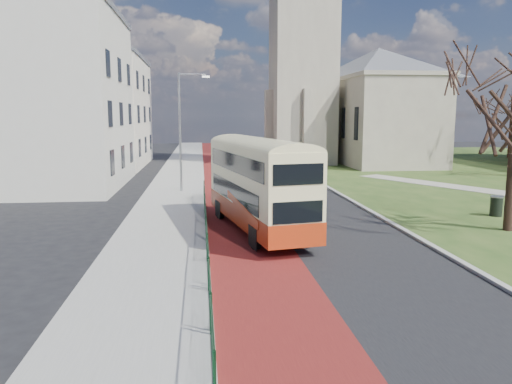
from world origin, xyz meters
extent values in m
plane|color=black|center=(0.00, 0.00, 0.00)|extent=(160.00, 160.00, 0.00)
cube|color=black|center=(1.50, 20.00, 0.01)|extent=(9.00, 120.00, 0.01)
cube|color=#591414|center=(-1.20, 20.00, 0.01)|extent=(3.40, 120.00, 0.01)
cube|color=gray|center=(-5.00, 20.00, 0.06)|extent=(4.00, 120.00, 0.12)
cube|color=#999993|center=(-3.00, 20.00, 0.07)|extent=(0.25, 120.00, 0.13)
cube|color=#999993|center=(6.10, 22.00, 0.07)|extent=(0.25, 80.00, 0.13)
cylinder|color=black|center=(-2.95, 4.00, 1.10)|extent=(0.04, 24.00, 0.04)
cylinder|color=black|center=(-2.95, 4.00, 0.15)|extent=(0.04, 24.00, 0.04)
cube|color=gray|center=(8.00, 38.00, 12.00)|extent=(6.50, 6.50, 24.00)
cube|color=gray|center=(16.50, 38.00, 4.50)|extent=(9.00, 18.00, 9.00)
pyramid|color=#565960|center=(16.50, 38.00, 12.60)|extent=(9.00, 18.00, 3.60)
cube|color=beige|center=(-14.00, 22.00, 6.25)|extent=(10.00, 14.00, 12.50)
cube|color=#565960|center=(-14.00, 22.00, 12.75)|extent=(10.30, 14.30, 0.50)
cube|color=beige|center=(-14.00, 38.00, 5.50)|extent=(10.00, 16.00, 11.00)
cube|color=#565960|center=(-14.00, 38.00, 11.25)|extent=(10.30, 16.30, 0.50)
cylinder|color=gray|center=(-4.50, 18.00, 4.12)|extent=(0.16, 0.16, 8.00)
cylinder|color=gray|center=(-3.60, 18.00, 8.02)|extent=(1.80, 0.10, 0.10)
cube|color=silver|center=(-2.70, 18.00, 7.87)|extent=(0.50, 0.18, 0.12)
cube|color=#AD2E10|center=(-0.56, 5.86, 0.91)|extent=(4.07, 10.11, 0.90)
cube|color=beige|center=(-0.56, 5.86, 2.66)|extent=(4.04, 10.06, 2.60)
cube|color=black|center=(-1.71, 5.92, 1.85)|extent=(1.55, 7.95, 0.85)
cube|color=black|center=(0.49, 6.33, 1.85)|extent=(1.55, 7.95, 0.85)
cube|color=black|center=(-1.66, 5.65, 3.20)|extent=(1.70, 8.73, 0.81)
cube|color=black|center=(0.54, 6.07, 3.20)|extent=(1.70, 8.73, 0.81)
cube|color=black|center=(-1.46, 10.67, 1.85)|extent=(1.99, 0.45, 0.94)
cube|color=black|center=(-1.46, 10.67, 3.20)|extent=(1.99, 0.45, 0.81)
cube|color=orange|center=(-1.46, 10.67, 3.71)|extent=(1.59, 0.39, 0.27)
cylinder|color=black|center=(-2.18, 8.96, 0.47)|extent=(0.44, 0.97, 0.93)
cylinder|color=black|center=(-0.17, 9.34, 0.47)|extent=(0.44, 0.97, 0.93)
cylinder|color=black|center=(-1.02, 2.76, 0.47)|extent=(0.44, 0.97, 0.93)
cylinder|color=black|center=(0.99, 3.14, 0.47)|extent=(0.44, 0.97, 0.93)
cylinder|color=black|center=(10.92, 4.60, 1.81)|extent=(0.53, 0.53, 3.53)
cylinder|color=black|center=(23.90, 24.30, 1.66)|extent=(0.57, 0.57, 3.24)
cylinder|color=black|center=(12.29, 7.76, 0.54)|extent=(0.66, 0.66, 1.00)
cylinder|color=gray|center=(12.29, 7.76, 1.07)|extent=(0.71, 0.71, 0.07)
camera|label=1|loc=(-3.13, -16.47, 5.30)|focal=35.00mm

